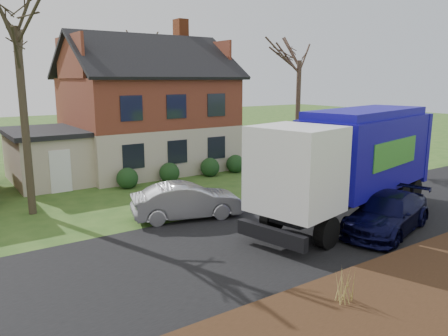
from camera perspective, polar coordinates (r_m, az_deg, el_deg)
ground at (r=15.43m, az=5.81°, el=-9.27°), size 120.00×120.00×0.00m
road at (r=15.43m, az=5.81°, el=-9.24°), size 80.00×7.00×0.02m
mulch_verge at (r=12.18m, az=22.72°, el=-15.31°), size 80.00×3.50×0.30m
main_house at (r=27.18m, az=-10.91°, el=8.31°), size 12.95×8.95×9.26m
garbage_truck at (r=17.98m, az=16.44°, el=1.46°), size 10.33×4.67×4.28m
silver_sedan at (r=17.45m, az=-4.89°, el=-4.31°), size 4.57×2.65×1.42m
navy_wagon at (r=16.97m, az=20.55°, el=-5.56°), size 5.11×3.13×1.38m
tree_front_east at (r=28.96m, az=9.91°, el=15.81°), size 3.41×3.41×9.47m
tree_back at (r=37.17m, az=-10.88°, el=15.85°), size 3.18×3.18×10.06m
grass_clump_mid at (r=10.96m, az=15.64°, el=-14.49°), size 0.31×0.26×0.87m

